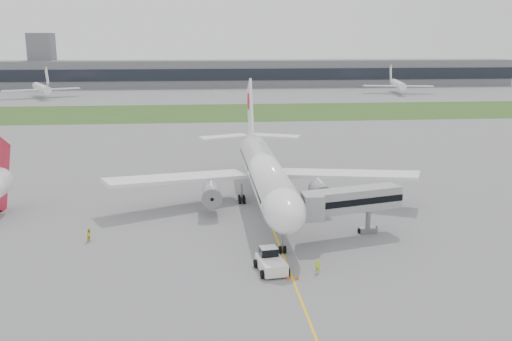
{
  "coord_description": "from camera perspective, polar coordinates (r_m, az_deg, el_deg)",
  "views": [
    {
      "loc": [
        -9.49,
        -78.34,
        24.92
      ],
      "look_at": [
        -1.48,
        2.0,
        6.26
      ],
      "focal_mm": 40.0,
      "sensor_mm": 36.0,
      "label": 1
    }
  ],
  "objects": [
    {
      "name": "jet_bridge",
      "position": [
        73.49,
        9.06,
        -3.05
      ],
      "size": [
        13.68,
        7.28,
        6.48
      ],
      "rotation": [
        0.0,
        0.0,
        0.27
      ],
      "color": "#A5A5A8",
      "rests_on": "ground"
    },
    {
      "name": "ground",
      "position": [
        82.75,
        1.16,
        -4.52
      ],
      "size": [
        600.0,
        600.0,
        0.0
      ],
      "primitive_type": "plane",
      "color": "gray",
      "rests_on": "ground"
    },
    {
      "name": "ground_crew_near",
      "position": [
        63.24,
        6.16,
        -9.46
      ],
      "size": [
        0.63,
        0.44,
        1.65
      ],
      "primitive_type": "imported",
      "rotation": [
        0.0,
        0.0,
        3.21
      ],
      "color": "#CFE626",
      "rests_on": "ground"
    },
    {
      "name": "control_tower",
      "position": [
        321.58,
        -20.37,
        7.77
      ],
      "size": [
        12.0,
        12.0,
        56.0
      ],
      "primitive_type": null,
      "color": "gray",
      "rests_on": "ground"
    },
    {
      "name": "safety_cone_right",
      "position": [
        61.64,
        4.19,
        -10.62
      ],
      "size": [
        0.35,
        0.35,
        0.49
      ],
      "primitive_type": "cone",
      "color": "#FF460D",
      "rests_on": "ground"
    },
    {
      "name": "safety_cone_left",
      "position": [
        61.52,
        3.25,
        -10.66
      ],
      "size": [
        0.35,
        0.35,
        0.48
      ],
      "primitive_type": "cone",
      "color": "#FF460D",
      "rests_on": "ground"
    },
    {
      "name": "airliner",
      "position": [
        85.94,
        0.79,
        0.06
      ],
      "size": [
        48.13,
        53.95,
        17.88
      ],
      "color": "white",
      "rests_on": "ground"
    },
    {
      "name": "terminal_building",
      "position": [
        308.88,
        -3.98,
        9.65
      ],
      "size": [
        320.0,
        22.3,
        14.0
      ],
      "color": "gray",
      "rests_on": "ground"
    },
    {
      "name": "distant_aircraft_left",
      "position": [
        266.3,
        -20.58,
        6.82
      ],
      "size": [
        40.81,
        38.87,
        12.28
      ],
      "primitive_type": null,
      "rotation": [
        0.0,
        0.0,
        0.41
      ],
      "color": "white",
      "rests_on": "ground"
    },
    {
      "name": "distant_aircraft_right",
      "position": [
        277.3,
        13.97,
        7.48
      ],
      "size": [
        36.94,
        33.93,
        12.3
      ],
      "primitive_type": null,
      "rotation": [
        0.0,
        0.0,
        -0.19
      ],
      "color": "white",
      "rests_on": "ground"
    },
    {
      "name": "pushback_tug",
      "position": [
        63.48,
        1.47,
        -9.04
      ],
      "size": [
        3.67,
        4.95,
        2.37
      ],
      "rotation": [
        0.0,
        0.0,
        0.14
      ],
      "color": "white",
      "rests_on": "ground"
    },
    {
      "name": "apron_markings",
      "position": [
        78.04,
        1.6,
        -5.62
      ],
      "size": [
        70.0,
        70.0,
        0.04
      ],
      "primitive_type": null,
      "color": "yellow",
      "rests_on": "ground"
    },
    {
      "name": "ground_crew_far",
      "position": [
        75.1,
        -16.3,
        -6.21
      ],
      "size": [
        0.95,
        1.04,
        1.75
      ],
      "primitive_type": "imported",
      "rotation": [
        0.0,
        0.0,
        1.15
      ],
      "color": "yellow",
      "rests_on": "ground"
    },
    {
      "name": "grass_strip",
      "position": [
        200.12,
        -2.95,
        5.84
      ],
      "size": [
        600.0,
        50.0,
        0.02
      ],
      "primitive_type": "cube",
      "color": "#2D5720",
      "rests_on": "ground"
    }
  ]
}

